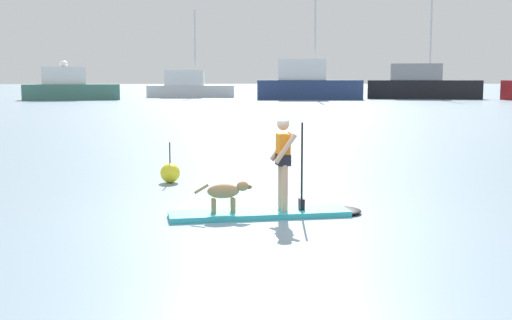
% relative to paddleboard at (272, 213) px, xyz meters
% --- Properties ---
extents(ground_plane, '(400.00, 400.00, 0.00)m').
position_rel_paddleboard_xyz_m(ground_plane, '(-0.23, -0.03, -0.05)').
color(ground_plane, gray).
extents(paddleboard, '(3.58, 1.14, 0.10)m').
position_rel_paddleboard_xyz_m(paddleboard, '(0.00, 0.00, 0.00)').
color(paddleboard, '#33B2BF').
rests_on(paddleboard, ground_plane).
extents(person_paddler, '(0.63, 0.52, 1.67)m').
position_rel_paddleboard_xyz_m(person_paddler, '(0.22, 0.03, 1.02)').
color(person_paddler, tan).
rests_on(person_paddler, paddleboard).
extents(dog, '(1.04, 0.29, 0.55)m').
position_rel_paddleboard_xyz_m(dog, '(-0.82, -0.10, 0.42)').
color(dog, '#997A51').
rests_on(dog, paddleboard).
extents(moored_boat_far_starboard, '(10.25, 5.08, 4.09)m').
position_rel_paddleboard_xyz_m(moored_boat_far_starboard, '(-16.33, 59.79, 1.25)').
color(moored_boat_far_starboard, '#3F7266').
rests_on(moored_boat_far_starboard, ground_plane).
extents(moored_boat_far_port, '(10.26, 3.05, 10.12)m').
position_rel_paddleboard_xyz_m(moored_boat_far_port, '(-4.06, 67.25, 1.16)').
color(moored_boat_far_port, silver).
rests_on(moored_boat_far_port, ground_plane).
extents(moored_boat_starboard, '(11.36, 4.06, 11.48)m').
position_rel_paddleboard_xyz_m(moored_boat_starboard, '(8.86, 59.49, 1.57)').
color(moored_boat_starboard, navy).
rests_on(moored_boat_starboard, ground_plane).
extents(moored_boat_outer, '(12.51, 5.64, 12.07)m').
position_rel_paddleboard_xyz_m(moored_boat_outer, '(21.77, 60.76, 1.44)').
color(moored_boat_outer, black).
rests_on(moored_boat_outer, ground_plane).
extents(marker_buoy, '(0.46, 0.46, 0.96)m').
position_rel_paddleboard_xyz_m(marker_buoy, '(-2.08, 3.93, 0.18)').
color(marker_buoy, yellow).
rests_on(marker_buoy, ground_plane).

